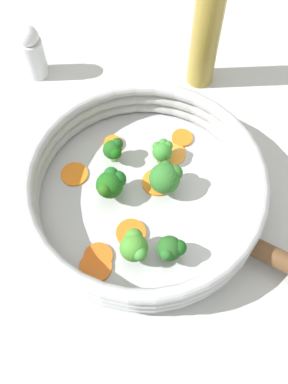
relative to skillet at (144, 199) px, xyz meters
The scene contains 21 objects.
ground_plane 0.01m from the skillet, ahead, with size 4.00×4.00×0.00m, color #B7BDBC.
skillet is the anchor object (origin of this frame).
skillet_rim_wall 0.04m from the skillet, ahead, with size 0.34×0.34×0.06m.
skillet_rivet_left 0.15m from the skillet, ahead, with size 0.01×0.01×0.01m, color #B0B5B9.
skillet_rivet_right 0.15m from the skillet, 24.33° to the left, with size 0.01×0.01×0.01m, color #B4B5B9.
carrot_slice_0 0.12m from the skillet, 81.10° to the right, with size 0.04×0.04×0.00m, color orange.
carrot_slice_1 0.11m from the skillet, 159.67° to the right, with size 0.04×0.04×0.00m, color orange.
carrot_slice_2 0.11m from the skillet, 83.82° to the right, with size 0.04×0.04×0.00m, color orange.
carrot_slice_3 0.12m from the skillet, 100.06° to the left, with size 0.03×0.03×0.00m, color orange.
carrot_slice_4 0.08m from the skillet, 100.10° to the left, with size 0.04×0.04×0.00m, color orange.
carrot_slice_5 0.03m from the skillet, 96.80° to the left, with size 0.04×0.04×0.00m, color orange.
carrot_slice_6 0.10m from the skillet, 157.71° to the left, with size 0.03×0.03×0.01m, color orange.
carrot_slice_7 0.06m from the skillet, 67.09° to the right, with size 0.04×0.04×0.01m, color orange.
broccoli_floret_0 0.08m from the skillet, 107.23° to the left, with size 0.03×0.03×0.04m.
broccoli_floret_1 0.06m from the skillet, 146.08° to the right, with size 0.04×0.05×0.05m.
broccoli_floret_2 0.09m from the skillet, 58.24° to the right, with size 0.04×0.04×0.05m.
broccoli_floret_3 0.10m from the skillet, 28.59° to the right, with size 0.04×0.04×0.04m.
broccoli_floret_4 0.09m from the skillet, 164.83° to the left, with size 0.03×0.03×0.04m.
broccoli_floret_5 0.05m from the skillet, 65.88° to the left, with size 0.04×0.05×0.05m.
salt_shaker 0.31m from the skillet, 166.35° to the left, with size 0.04×0.04×0.10m.
oil_bottle 0.28m from the skillet, 108.48° to the left, with size 0.04×0.04×0.27m.
Camera 1 is at (0.19, -0.23, 0.59)m, focal length 42.00 mm.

